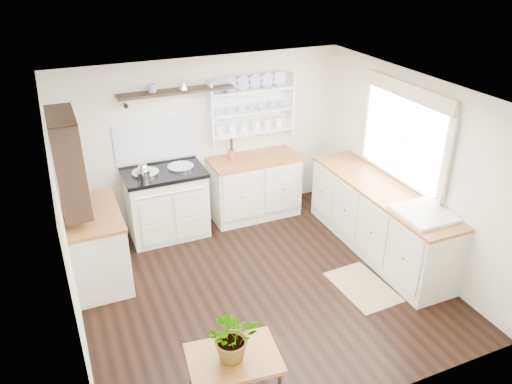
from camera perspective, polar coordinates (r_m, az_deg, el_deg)
floor at (r=6.00m, az=0.49°, el=-10.51°), size 4.00×3.80×0.01m
wall_back at (r=7.00m, az=-5.76°, el=5.91°), size 4.00×0.02×2.30m
wall_right at (r=6.37m, az=17.25°, el=2.60°), size 0.02×3.80×2.30m
wall_left at (r=5.02m, az=-20.93°, el=-4.87°), size 0.02×3.80×2.30m
ceiling at (r=4.95m, az=0.60°, el=11.15°), size 4.00×3.80×0.01m
window at (r=6.30m, az=16.55°, el=6.49°), size 0.08×1.55×1.22m
aga_cooker at (r=6.83m, az=-10.21°, el=-1.15°), size 1.06×0.73×0.98m
back_cabinets at (r=7.21m, az=-0.24°, el=0.70°), size 1.27×0.63×0.90m
right_cabinets at (r=6.57m, az=13.87°, el=-2.95°), size 0.62×2.43×0.90m
belfast_sink at (r=5.91m, az=18.46°, el=-3.36°), size 0.55×0.60×0.45m
left_cabinets at (r=6.15m, az=-17.76°, el=-5.73°), size 0.62×1.13×0.90m
plate_rack at (r=7.05m, az=-0.73°, el=9.67°), size 1.20×0.22×0.90m
high_shelf at (r=6.55m, az=-9.12°, el=11.22°), size 1.50×0.29×0.16m
left_shelving at (r=5.66m, az=-20.68°, el=3.38°), size 0.28×0.80×1.05m
kettle at (r=6.44m, az=-12.75°, el=2.27°), size 0.17×0.17×0.21m
utensil_crock at (r=6.96m, az=-2.84°, el=4.29°), size 0.10×0.10×0.12m
center_table at (r=4.57m, az=-2.56°, el=-18.71°), size 0.85×0.65×0.43m
potted_plant at (r=4.37m, az=-2.63°, el=-16.09°), size 0.49×0.44×0.48m
floor_rug at (r=6.07m, az=12.10°, el=-10.57°), size 0.59×0.88×0.02m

